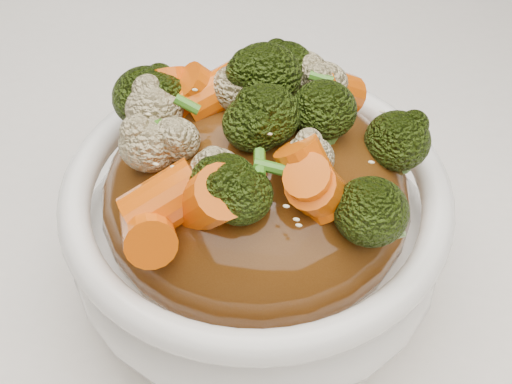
# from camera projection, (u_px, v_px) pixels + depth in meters

# --- Properties ---
(tablecloth) EXTENTS (1.20, 0.80, 0.04)m
(tablecloth) POSITION_uv_depth(u_px,v_px,m) (310.00, 328.00, 0.41)
(tablecloth) COLOR white
(tablecloth) RESTS_ON dining_table
(bowl) EXTENTS (0.23, 0.23, 0.08)m
(bowl) POSITION_uv_depth(u_px,v_px,m) (256.00, 230.00, 0.38)
(bowl) COLOR white
(bowl) RESTS_ON tablecloth
(sauce_base) EXTENTS (0.18, 0.18, 0.09)m
(sauce_base) POSITION_uv_depth(u_px,v_px,m) (256.00, 196.00, 0.36)
(sauce_base) COLOR #512C0E
(sauce_base) RESTS_ON bowl
(carrots) EXTENTS (0.18, 0.18, 0.05)m
(carrots) POSITION_uv_depth(u_px,v_px,m) (256.00, 110.00, 0.32)
(carrots) COLOR #EF5E07
(carrots) RESTS_ON sauce_base
(broccoli) EXTENTS (0.18, 0.18, 0.04)m
(broccoli) POSITION_uv_depth(u_px,v_px,m) (256.00, 111.00, 0.32)
(broccoli) COLOR black
(broccoli) RESTS_ON sauce_base
(cauliflower) EXTENTS (0.18, 0.18, 0.03)m
(cauliflower) POSITION_uv_depth(u_px,v_px,m) (256.00, 115.00, 0.32)
(cauliflower) COLOR #CDBE8C
(cauliflower) RESTS_ON sauce_base
(scallions) EXTENTS (0.14, 0.14, 0.02)m
(scallions) POSITION_uv_depth(u_px,v_px,m) (256.00, 108.00, 0.32)
(scallions) COLOR #3B7D1D
(scallions) RESTS_ON sauce_base
(sesame_seeds) EXTENTS (0.16, 0.16, 0.01)m
(sesame_seeds) POSITION_uv_depth(u_px,v_px,m) (256.00, 108.00, 0.32)
(sesame_seeds) COLOR beige
(sesame_seeds) RESTS_ON sauce_base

